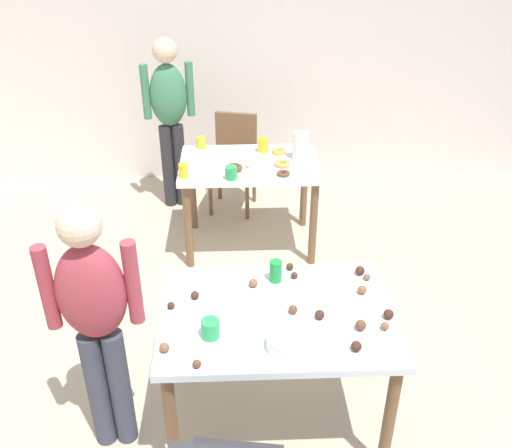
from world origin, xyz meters
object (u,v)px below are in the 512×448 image
soda_can (276,271)px  person_girl_near (95,314)px  mixing_bowl (287,342)px  pitcher_far (301,146)px  dining_table_far (249,175)px  dining_table_near (277,328)px  person_adult_far (169,110)px  chair_far_table (234,156)px

soda_can → person_girl_near: bearing=-157.2°
mixing_bowl → pitcher_far: (0.30, 2.14, 0.07)m
dining_table_far → person_girl_near: bearing=-111.9°
person_girl_near → mixing_bowl: bearing=-10.2°
mixing_bowl → soda_can: (-0.02, 0.53, 0.03)m
dining_table_near → person_girl_near: person_girl_near is taller
person_girl_near → soda_can: (0.87, 0.37, -0.04)m
dining_table_far → person_girl_near: person_girl_near is taller
mixing_bowl → pitcher_far: bearing=82.1°
dining_table_far → person_adult_far: size_ratio=0.70×
dining_table_far → mixing_bowl: 2.11m
dining_table_far → chair_far_table: 0.74m
person_adult_far → soda_can: bearing=-71.8°
mixing_bowl → soda_can: soda_can is taller
chair_far_table → pitcher_far: 0.92m
dining_table_near → mixing_bowl: bearing=-84.1°
person_adult_far → pitcher_far: size_ratio=7.14×
person_adult_far → mixing_bowl: (0.78, -2.86, -0.14)m
person_adult_far → soda_can: 2.46m
person_girl_near → mixing_bowl: (0.89, -0.16, -0.06)m
dining_table_far → person_adult_far: (-0.68, 0.76, 0.29)m
chair_far_table → soda_can: soda_can is taller
dining_table_far → soda_can: (0.09, -1.57, 0.17)m
chair_far_table → person_adult_far: size_ratio=0.56×
dining_table_near → soda_can: (0.01, 0.27, 0.16)m
dining_table_near → soda_can: 0.32m
person_girl_near → dining_table_near: bearing=6.3°
chair_far_table → dining_table_near: bearing=-85.5°
chair_far_table → person_adult_far: bearing=175.8°
chair_far_table → soda_can: 2.32m
person_adult_far → soda_can: size_ratio=12.66×
dining_table_near → mixing_bowl: size_ratio=6.18×
dining_table_far → chair_far_table: chair_far_table is taller
dining_table_far → mixing_bowl: (0.11, -2.10, 0.15)m
person_girl_near → person_adult_far: size_ratio=0.92×
person_girl_near → pitcher_far: 2.31m
pitcher_far → person_adult_far: bearing=146.6°
person_girl_near → soda_can: person_girl_near is taller
dining_table_near → person_adult_far: bearing=106.2°
dining_table_near → chair_far_table: bearing=94.5°
dining_table_near → dining_table_far: (-0.08, 1.84, -0.01)m
person_adult_far → mixing_bowl: 2.96m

